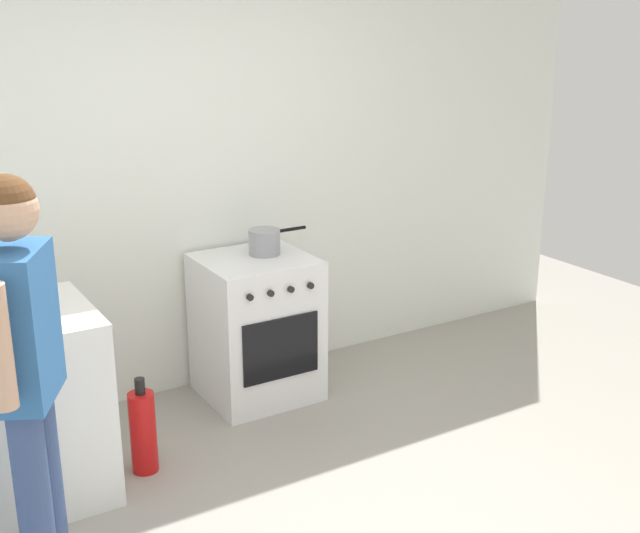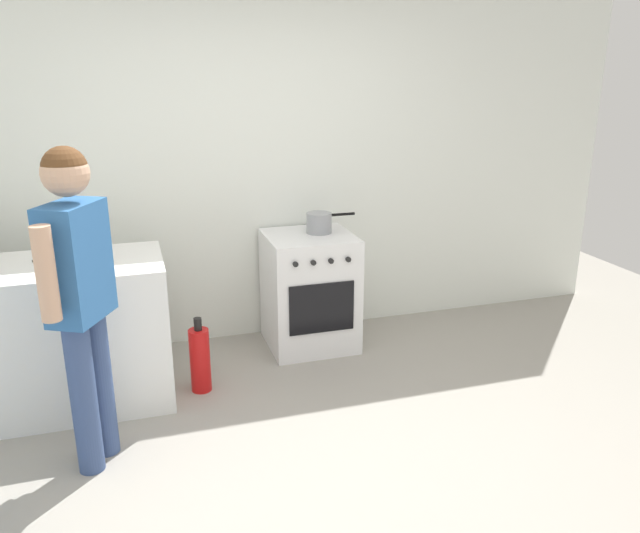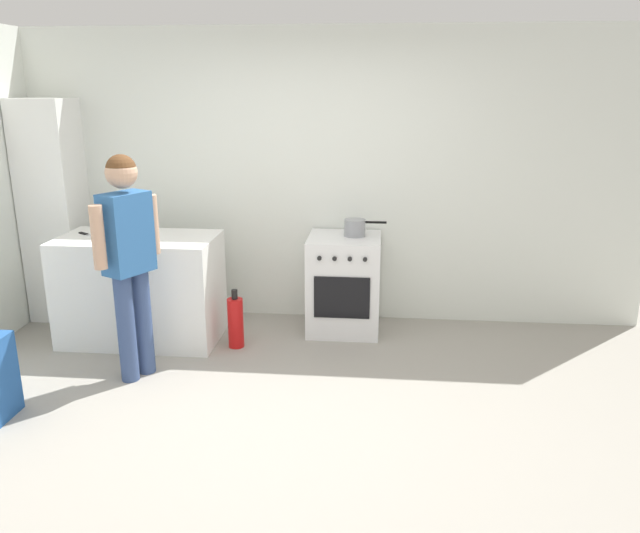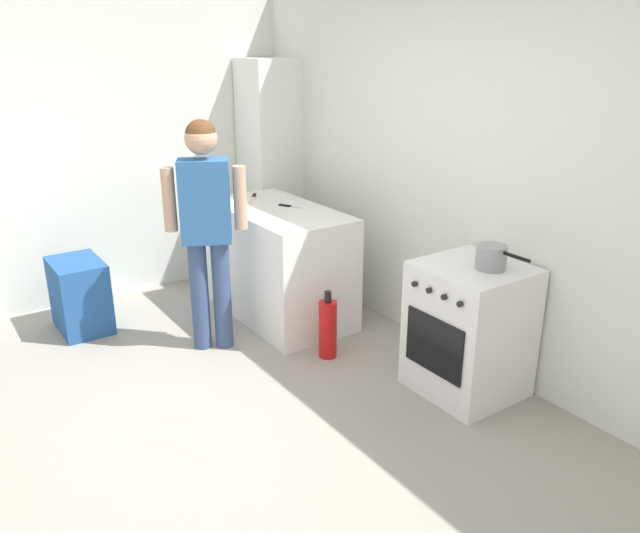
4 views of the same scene
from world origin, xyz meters
name	(u,v)px [view 3 (image 3 of 4)]	position (x,y,z in m)	size (l,w,h in m)	color
ground_plane	(276,416)	(0.00, 0.00, 0.00)	(8.00, 8.00, 0.00)	gray
back_wall	(309,178)	(0.00, 1.95, 1.30)	(6.00, 0.10, 2.60)	silver
counter_unit	(141,289)	(-1.35, 1.20, 0.45)	(1.30, 0.70, 0.90)	white
oven_left	(344,284)	(0.35, 1.58, 0.43)	(0.62, 0.62, 0.85)	white
pot	(355,228)	(0.44, 1.62, 0.92)	(0.36, 0.18, 0.15)	gray
knife_chef	(89,235)	(-1.76, 1.21, 0.90)	(0.27, 0.20, 0.01)	silver
knife_paring	(140,234)	(-1.36, 1.30, 0.91)	(0.20, 0.11, 0.01)	silver
person	(128,248)	(-1.13, 0.49, 0.99)	(0.33, 0.52, 1.66)	#384C7A
fire_extinguisher	(236,322)	(-0.52, 1.10, 0.22)	(0.13, 0.13, 0.50)	red
larder_cabinet	(55,212)	(-2.30, 1.68, 1.00)	(0.48, 0.44, 2.00)	white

